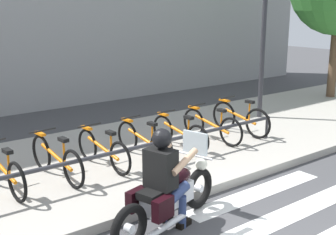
{
  "coord_description": "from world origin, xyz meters",
  "views": [
    {
      "loc": [
        -3.85,
        -2.8,
        2.95
      ],
      "look_at": [
        0.76,
        3.18,
        1.04
      ],
      "focal_mm": 47.41,
      "sensor_mm": 36.0,
      "label": 1
    }
  ],
  "objects_px": {
    "rider": "(164,173)",
    "bicycle_3": "(103,150)",
    "street_lamp": "(264,17)",
    "motorcycle": "(168,196)",
    "bicycle_4": "(144,141)",
    "bicycle_7": "(240,118)",
    "bike_rack": "(141,148)",
    "bicycle_1": "(3,171)",
    "bicycle_6": "(211,126)",
    "bicycle_2": "(56,159)",
    "bicycle_5": "(179,133)"
  },
  "relations": [
    {
      "from": "bicycle_2",
      "to": "bicycle_3",
      "type": "relative_size",
      "value": 1.06
    },
    {
      "from": "bicycle_4",
      "to": "bike_rack",
      "type": "bearing_deg",
      "value": -128.1
    },
    {
      "from": "bike_rack",
      "to": "bicycle_3",
      "type": "bearing_deg",
      "value": 128.13
    },
    {
      "from": "rider",
      "to": "street_lamp",
      "type": "height_order",
      "value": "street_lamp"
    },
    {
      "from": "bicycle_3",
      "to": "bicycle_5",
      "type": "height_order",
      "value": "same"
    },
    {
      "from": "motorcycle",
      "to": "bike_rack",
      "type": "relative_size",
      "value": 0.32
    },
    {
      "from": "bicycle_4",
      "to": "motorcycle",
      "type": "bearing_deg",
      "value": -116.85
    },
    {
      "from": "bicycle_4",
      "to": "bicycle_5",
      "type": "bearing_deg",
      "value": 0.02
    },
    {
      "from": "rider",
      "to": "street_lamp",
      "type": "relative_size",
      "value": 0.32
    },
    {
      "from": "rider",
      "to": "bicycle_3",
      "type": "distance_m",
      "value": 2.28
    },
    {
      "from": "bicycle_5",
      "to": "bicycle_4",
      "type": "bearing_deg",
      "value": -179.98
    },
    {
      "from": "bicycle_4",
      "to": "street_lamp",
      "type": "xyz_separation_m",
      "value": [
        4.19,
        0.8,
        2.18
      ]
    },
    {
      "from": "bicycle_5",
      "to": "bicycle_6",
      "type": "relative_size",
      "value": 0.96
    },
    {
      "from": "bicycle_5",
      "to": "street_lamp",
      "type": "xyz_separation_m",
      "value": [
        3.32,
        0.8,
        2.19
      ]
    },
    {
      "from": "bicycle_3",
      "to": "bicycle_7",
      "type": "bearing_deg",
      "value": -0.03
    },
    {
      "from": "bicycle_4",
      "to": "bicycle_7",
      "type": "height_order",
      "value": "bicycle_7"
    },
    {
      "from": "bicycle_7",
      "to": "bike_rack",
      "type": "distance_m",
      "value": 3.1
    },
    {
      "from": "rider",
      "to": "bicycle_5",
      "type": "distance_m",
      "value": 3.06
    },
    {
      "from": "street_lamp",
      "to": "bicycle_1",
      "type": "bearing_deg",
      "value": -173.27
    },
    {
      "from": "motorcycle",
      "to": "bicycle_4",
      "type": "bearing_deg",
      "value": 63.15
    },
    {
      "from": "bicycle_4",
      "to": "bike_rack",
      "type": "height_order",
      "value": "bicycle_4"
    },
    {
      "from": "bicycle_3",
      "to": "bicycle_4",
      "type": "distance_m",
      "value": 0.87
    },
    {
      "from": "bike_rack",
      "to": "motorcycle",
      "type": "bearing_deg",
      "value": -112.45
    },
    {
      "from": "motorcycle",
      "to": "bicycle_3",
      "type": "distance_m",
      "value": 2.23
    },
    {
      "from": "bicycle_4",
      "to": "bicycle_5",
      "type": "xyz_separation_m",
      "value": [
        0.87,
        0.0,
        -0.01
      ]
    },
    {
      "from": "bicycle_4",
      "to": "bike_rack",
      "type": "xyz_separation_m",
      "value": [
        -0.43,
        -0.55,
        0.09
      ]
    },
    {
      "from": "motorcycle",
      "to": "bicycle_4",
      "type": "xyz_separation_m",
      "value": [
        1.12,
        2.21,
        0.03
      ]
    },
    {
      "from": "bicycle_3",
      "to": "rider",
      "type": "bearing_deg",
      "value": -98.32
    },
    {
      "from": "bicycle_5",
      "to": "bicycle_7",
      "type": "relative_size",
      "value": 0.99
    },
    {
      "from": "motorcycle",
      "to": "rider",
      "type": "xyz_separation_m",
      "value": [
        -0.08,
        -0.02,
        0.36
      ]
    },
    {
      "from": "bicycle_1",
      "to": "bicycle_6",
      "type": "height_order",
      "value": "bicycle_1"
    },
    {
      "from": "bicycle_5",
      "to": "bicycle_7",
      "type": "bearing_deg",
      "value": -0.05
    },
    {
      "from": "bicycle_5",
      "to": "bike_rack",
      "type": "xyz_separation_m",
      "value": [
        -1.31,
        -0.55,
        0.09
      ]
    },
    {
      "from": "rider",
      "to": "bike_rack",
      "type": "xyz_separation_m",
      "value": [
        0.76,
        1.68,
        -0.24
      ]
    },
    {
      "from": "bicycle_2",
      "to": "bicycle_5",
      "type": "distance_m",
      "value": 2.61
    },
    {
      "from": "bicycle_6",
      "to": "street_lamp",
      "type": "height_order",
      "value": "street_lamp"
    },
    {
      "from": "bicycle_1",
      "to": "bicycle_4",
      "type": "distance_m",
      "value": 2.61
    },
    {
      "from": "bicycle_1",
      "to": "bicycle_7",
      "type": "relative_size",
      "value": 1.0
    },
    {
      "from": "bicycle_7",
      "to": "rider",
      "type": "bearing_deg",
      "value": -149.66
    },
    {
      "from": "bicycle_2",
      "to": "bike_rack",
      "type": "xyz_separation_m",
      "value": [
        1.31,
        -0.55,
        0.08
      ]
    },
    {
      "from": "bicycle_2",
      "to": "bicycle_7",
      "type": "distance_m",
      "value": 4.35
    },
    {
      "from": "bicycle_7",
      "to": "bike_rack",
      "type": "xyz_separation_m",
      "value": [
        -3.05,
        -0.55,
        0.06
      ]
    },
    {
      "from": "bicycle_2",
      "to": "bike_rack",
      "type": "height_order",
      "value": "bicycle_2"
    },
    {
      "from": "bicycle_5",
      "to": "bicycle_7",
      "type": "distance_m",
      "value": 1.74
    },
    {
      "from": "rider",
      "to": "bicycle_7",
      "type": "distance_m",
      "value": 4.42
    },
    {
      "from": "bicycle_1",
      "to": "bicycle_5",
      "type": "xyz_separation_m",
      "value": [
        3.48,
        0.0,
        -0.01
      ]
    },
    {
      "from": "bicycle_1",
      "to": "bicycle_3",
      "type": "bearing_deg",
      "value": 0.02
    },
    {
      "from": "street_lamp",
      "to": "motorcycle",
      "type": "bearing_deg",
      "value": -150.41
    },
    {
      "from": "bicycle_4",
      "to": "bicycle_7",
      "type": "relative_size",
      "value": 1.0
    },
    {
      "from": "rider",
      "to": "bicycle_5",
      "type": "bearing_deg",
      "value": 47.18
    }
  ]
}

